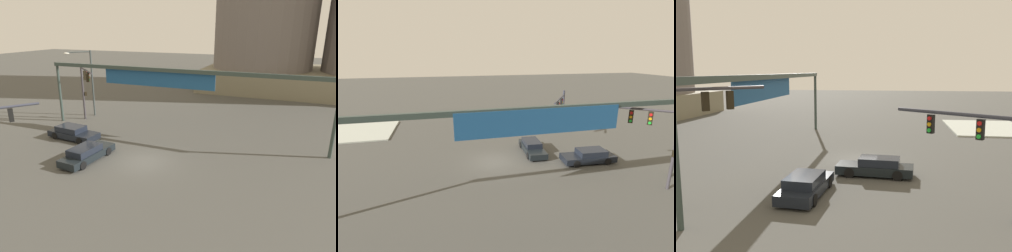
{
  "view_description": "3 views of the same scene",
  "coord_description": "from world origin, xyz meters",
  "views": [
    {
      "loc": [
        10.0,
        -19.24,
        9.97
      ],
      "look_at": [
        2.2,
        -0.47,
        3.34
      ],
      "focal_mm": 32.66,
      "sensor_mm": 36.0,
      "label": 1
    },
    {
      "loc": [
        4.29,
        20.99,
        9.58
      ],
      "look_at": [
        -1.38,
        -0.88,
        3.12
      ],
      "focal_mm": 26.93,
      "sensor_mm": 36.0,
      "label": 2
    },
    {
      "loc": [
        -26.54,
        -2.44,
        6.64
      ],
      "look_at": [
        1.77,
        1.48,
        2.24
      ],
      "focal_mm": 38.43,
      "sensor_mm": 36.0,
      "label": 3
    }
  ],
  "objects": [
    {
      "name": "overhead_sign_gantry",
      "position": [
        -0.47,
        6.41,
        5.49
      ],
      "size": [
        27.02,
        0.43,
        6.4
      ],
      "color": "#33413C",
      "rests_on": "ground"
    },
    {
      "name": "traffic_signal_opposite_side",
      "position": [
        -9.83,
        -6.49,
        3.51
      ],
      "size": [
        4.1,
        5.27,
        5.19
      ],
      "rotation": [
        0.0,
        0.0,
        0.95
      ],
      "color": "#343644",
      "rests_on": "ground"
    },
    {
      "name": "sedan_car_approaching",
      "position": [
        -4.24,
        -1.41,
        0.58
      ],
      "size": [
        2.1,
        4.96,
        1.21
      ],
      "rotation": [
        0.0,
        0.0,
        1.49
      ],
      "color": "black",
      "rests_on": "ground"
    },
    {
      "name": "sidewalk_corner",
      "position": [
        16.52,
        -13.22,
        0.07
      ],
      "size": [
        11.95,
        8.57,
        0.15
      ],
      "primitive_type": "cube",
      "color": "#B5BCAF",
      "rests_on": "ground"
    },
    {
      "name": "sedan_car_waiting_far",
      "position": [
        -8.46,
        2.13,
        0.58
      ],
      "size": [
        4.94,
        2.25,
        1.21
      ],
      "rotation": [
        0.0,
        0.0,
        -0.08
      ],
      "color": "black",
      "rests_on": "ground"
    },
    {
      "name": "traffic_signal_near_corner",
      "position": [
        -10.56,
        7.12,
        4.18
      ],
      "size": [
        3.9,
        3.74,
        6.11
      ],
      "rotation": [
        0.0,
        0.0,
        -0.72
      ],
      "color": "#3C383D",
      "rests_on": "ground"
    },
    {
      "name": "ground_plane",
      "position": [
        0.0,
        0.0,
        0.0
      ],
      "size": [
        191.79,
        191.79,
        0.0
      ],
      "primitive_type": "plane",
      "color": "#494944"
    }
  ]
}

